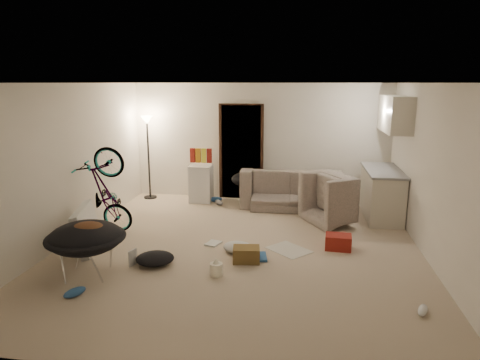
# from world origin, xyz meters

# --- Properties ---
(floor) EXTENTS (5.50, 6.00, 0.02)m
(floor) POSITION_xyz_m (0.00, 0.00, -0.01)
(floor) COLOR #C5B198
(floor) RESTS_ON ground
(ceiling) EXTENTS (5.50, 6.00, 0.02)m
(ceiling) POSITION_xyz_m (0.00, 0.00, 2.51)
(ceiling) COLOR white
(ceiling) RESTS_ON wall_back
(wall_back) EXTENTS (5.50, 0.02, 2.50)m
(wall_back) POSITION_xyz_m (0.00, 3.01, 1.25)
(wall_back) COLOR white
(wall_back) RESTS_ON floor
(wall_front) EXTENTS (5.50, 0.02, 2.50)m
(wall_front) POSITION_xyz_m (0.00, -3.01, 1.25)
(wall_front) COLOR white
(wall_front) RESTS_ON floor
(wall_left) EXTENTS (0.02, 6.00, 2.50)m
(wall_left) POSITION_xyz_m (-2.76, 0.00, 1.25)
(wall_left) COLOR white
(wall_left) RESTS_ON floor
(wall_right) EXTENTS (0.02, 6.00, 2.50)m
(wall_right) POSITION_xyz_m (2.76, 0.00, 1.25)
(wall_right) COLOR white
(wall_right) RESTS_ON floor
(doorway) EXTENTS (0.85, 0.10, 2.04)m
(doorway) POSITION_xyz_m (-0.40, 2.97, 1.02)
(doorway) COLOR black
(doorway) RESTS_ON floor
(door_trim) EXTENTS (0.97, 0.04, 2.10)m
(door_trim) POSITION_xyz_m (-0.40, 2.94, 1.02)
(door_trim) COLOR black
(door_trim) RESTS_ON floor
(floor_lamp) EXTENTS (0.28, 0.28, 1.81)m
(floor_lamp) POSITION_xyz_m (-2.40, 2.65, 1.31)
(floor_lamp) COLOR black
(floor_lamp) RESTS_ON floor
(kitchen_counter) EXTENTS (0.60, 1.50, 0.88)m
(kitchen_counter) POSITION_xyz_m (2.43, 2.00, 0.44)
(kitchen_counter) COLOR beige
(kitchen_counter) RESTS_ON floor
(counter_top) EXTENTS (0.64, 1.54, 0.04)m
(counter_top) POSITION_xyz_m (2.43, 2.00, 0.90)
(counter_top) COLOR gray
(counter_top) RESTS_ON kitchen_counter
(kitchen_uppers) EXTENTS (0.38, 1.40, 0.65)m
(kitchen_uppers) POSITION_xyz_m (2.56, 2.00, 1.95)
(kitchen_uppers) COLOR beige
(kitchen_uppers) RESTS_ON wall_right
(sofa) EXTENTS (2.03, 0.82, 0.59)m
(sofa) POSITION_xyz_m (0.70, 2.45, 0.29)
(sofa) COLOR #3B433B
(sofa) RESTS_ON floor
(armchair) EXTENTS (1.28, 1.33, 0.66)m
(armchair) POSITION_xyz_m (1.69, 1.62, 0.33)
(armchair) COLOR #3B433B
(armchair) RESTS_ON floor
(bicycle) EXTENTS (1.54, 0.70, 0.88)m
(bicycle) POSITION_xyz_m (-2.30, 0.35, 0.40)
(bicycle) COLOR black
(bicycle) RESTS_ON floor
(book_asset) EXTENTS (0.28, 0.24, 0.02)m
(book_asset) POSITION_xyz_m (-1.40, -0.93, 0.01)
(book_asset) COLOR maroon
(book_asset) RESTS_ON floor
(mini_fridge) EXTENTS (0.48, 0.48, 0.79)m
(mini_fridge) POSITION_xyz_m (-1.21, 2.55, 0.39)
(mini_fridge) COLOR white
(mini_fridge) RESTS_ON floor
(snack_box_0) EXTENTS (0.11, 0.08, 0.30)m
(snack_box_0) POSITION_xyz_m (-1.38, 2.55, 1.00)
(snack_box_0) COLOR maroon
(snack_box_0) RESTS_ON mini_fridge
(snack_box_1) EXTENTS (0.10, 0.07, 0.30)m
(snack_box_1) POSITION_xyz_m (-1.26, 2.55, 1.00)
(snack_box_1) COLOR orange
(snack_box_1) RESTS_ON mini_fridge
(snack_box_2) EXTENTS (0.11, 0.09, 0.30)m
(snack_box_2) POSITION_xyz_m (-1.14, 2.55, 1.00)
(snack_box_2) COLOR yellow
(snack_box_2) RESTS_ON mini_fridge
(snack_box_3) EXTENTS (0.11, 0.08, 0.30)m
(snack_box_3) POSITION_xyz_m (-1.02, 2.55, 1.00)
(snack_box_3) COLOR maroon
(snack_box_3) RESTS_ON mini_fridge
(saucer_chair) EXTENTS (1.03, 1.03, 0.73)m
(saucer_chair) POSITION_xyz_m (-1.84, -1.24, 0.43)
(saucer_chair) COLOR silver
(saucer_chair) RESTS_ON floor
(hoodie) EXTENTS (0.57, 0.51, 0.22)m
(hoodie) POSITION_xyz_m (-1.79, -1.27, 0.64)
(hoodie) COLOR brown
(hoodie) RESTS_ON saucer_chair
(sofa_drape) EXTENTS (0.63, 0.55, 0.28)m
(sofa_drape) POSITION_xyz_m (-0.25, 2.45, 0.54)
(sofa_drape) COLOR black
(sofa_drape) RESTS_ON sofa
(tv_box) EXTENTS (0.52, 1.03, 0.67)m
(tv_box) POSITION_xyz_m (-2.30, -0.36, 0.33)
(tv_box) COLOR silver
(tv_box) RESTS_ON floor
(drink_case_a) EXTENTS (0.41, 0.31, 0.22)m
(drink_case_a) POSITION_xyz_m (0.18, -0.48, 0.11)
(drink_case_a) COLOR brown
(drink_case_a) RESTS_ON floor
(drink_case_b) EXTENTS (0.41, 0.31, 0.23)m
(drink_case_b) POSITION_xyz_m (1.51, 0.20, 0.11)
(drink_case_b) COLOR maroon
(drink_case_b) RESTS_ON floor
(juicer) EXTENTS (0.17, 0.17, 0.24)m
(juicer) POSITION_xyz_m (-0.16, -0.99, 0.10)
(juicer) COLOR white
(juicer) RESTS_ON floor
(newspaper) EXTENTS (0.76, 0.75, 0.01)m
(newspaper) POSITION_xyz_m (0.77, 0.04, 0.00)
(newspaper) COLOR silver
(newspaper) RESTS_ON floor
(book_blue) EXTENTS (0.30, 0.37, 0.03)m
(book_blue) POSITION_xyz_m (0.33, -0.33, 0.02)
(book_blue) COLOR #295897
(book_blue) RESTS_ON floor
(book_white) EXTENTS (0.26, 0.30, 0.02)m
(book_white) POSITION_xyz_m (-0.43, 0.11, 0.01)
(book_white) COLOR silver
(book_white) RESTS_ON floor
(shoe_0) EXTENTS (0.32, 0.20, 0.11)m
(shoe_0) POSITION_xyz_m (-0.90, 2.55, 0.05)
(shoe_0) COLOR #295897
(shoe_0) RESTS_ON floor
(shoe_1) EXTENTS (0.27, 0.28, 0.10)m
(shoe_1) POSITION_xyz_m (-0.78, 2.32, 0.05)
(shoe_1) COLOR slate
(shoe_1) RESTS_ON floor
(shoe_2) EXTENTS (0.25, 0.30, 0.11)m
(shoe_2) POSITION_xyz_m (-1.72, -1.80, 0.05)
(shoe_2) COLOR #295897
(shoe_2) RESTS_ON floor
(shoe_4) EXTENTS (0.19, 0.27, 0.09)m
(shoe_4) POSITION_xyz_m (2.30, -1.61, 0.05)
(shoe_4) COLOR white
(shoe_4) RESTS_ON floor
(clothes_lump_a) EXTENTS (0.64, 0.59, 0.17)m
(clothes_lump_a) POSITION_xyz_m (-1.08, -0.77, 0.09)
(clothes_lump_a) COLOR black
(clothes_lump_a) RESTS_ON floor
(clothes_lump_c) EXTENTS (0.56, 0.52, 0.14)m
(clothes_lump_c) POSITION_xyz_m (0.00, -0.14, 0.07)
(clothes_lump_c) COLOR silver
(clothes_lump_c) RESTS_ON floor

